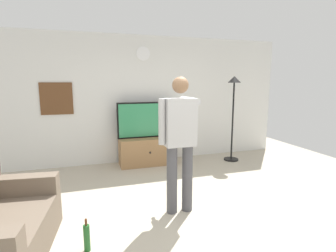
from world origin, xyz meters
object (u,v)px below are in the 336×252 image
object	(u,v)px
television	(147,120)
beverage_bottle	(87,238)
floor_lamp	(233,101)
wall_clock	(143,54)
tv_stand	(147,151)
framed_picture	(57,99)
person_standing_nearer_lamp	(180,137)

from	to	relation	value
television	beverage_bottle	distance (m)	3.06
floor_lamp	television	bearing A→B (deg)	169.98
wall_clock	floor_lamp	distance (m)	2.18
tv_stand	beverage_bottle	world-z (taller)	tv_stand
television	floor_lamp	xyz separation A→B (m)	(1.86, -0.33, 0.38)
television	tv_stand	bearing A→B (deg)	-90.00
floor_lamp	beverage_bottle	size ratio (longest dim) A/B	5.25
floor_lamp	framed_picture	bearing A→B (deg)	170.89
television	person_standing_nearer_lamp	bearing A→B (deg)	-91.13
tv_stand	person_standing_nearer_lamp	xyz separation A→B (m)	(-0.04, -2.12, 0.73)
television	beverage_bottle	bearing A→B (deg)	-114.83
floor_lamp	beverage_bottle	bearing A→B (deg)	-142.76
framed_picture	floor_lamp	xyz separation A→B (m)	(3.60, -0.58, -0.08)
television	beverage_bottle	xyz separation A→B (m)	(-1.24, -2.68, -0.80)
television	floor_lamp	distance (m)	1.92
framed_picture	floor_lamp	size ratio (longest dim) A/B	0.34
tv_stand	person_standing_nearer_lamp	world-z (taller)	person_standing_nearer_lamp
person_standing_nearer_lamp	wall_clock	bearing A→B (deg)	88.98
floor_lamp	person_standing_nearer_lamp	bearing A→B (deg)	-135.97
television	framed_picture	bearing A→B (deg)	171.87
beverage_bottle	floor_lamp	bearing A→B (deg)	37.24
framed_picture	beverage_bottle	bearing A→B (deg)	-80.33
tv_stand	framed_picture	distance (m)	2.09
wall_clock	framed_picture	xyz separation A→B (m)	(-1.74, 0.00, -0.91)
wall_clock	beverage_bottle	bearing A→B (deg)	-112.98
wall_clock	floor_lamp	size ratio (longest dim) A/B	0.16
framed_picture	television	bearing A→B (deg)	-8.13
floor_lamp	beverage_bottle	world-z (taller)	floor_lamp
television	wall_clock	size ratio (longest dim) A/B	4.25
television	floor_lamp	bearing A→B (deg)	-10.02
floor_lamp	person_standing_nearer_lamp	world-z (taller)	floor_lamp
tv_stand	wall_clock	distance (m)	2.05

